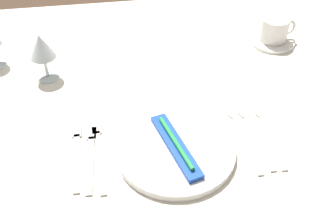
% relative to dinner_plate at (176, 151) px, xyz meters
% --- Properties ---
extents(dining_table, '(1.80, 1.11, 0.74)m').
position_rel_dinner_plate_xyz_m(dining_table, '(-0.03, 0.20, -0.09)').
color(dining_table, silver).
rests_on(dining_table, ground).
extents(dinner_plate, '(0.27, 0.27, 0.02)m').
position_rel_dinner_plate_xyz_m(dinner_plate, '(0.00, 0.00, 0.00)').
color(dinner_plate, white).
rests_on(dinner_plate, dining_table).
extents(toothbrush_package, '(0.09, 0.21, 0.02)m').
position_rel_dinner_plate_xyz_m(toothbrush_package, '(-0.00, 0.00, 0.02)').
color(toothbrush_package, blue).
rests_on(toothbrush_package, dinner_plate).
extents(fork_outer, '(0.03, 0.22, 0.00)m').
position_rel_dinner_plate_xyz_m(fork_outer, '(-0.17, 0.03, -0.01)').
color(fork_outer, beige).
rests_on(fork_outer, dining_table).
extents(fork_inner, '(0.03, 0.20, 0.00)m').
position_rel_dinner_plate_xyz_m(fork_inner, '(-0.19, 0.02, -0.01)').
color(fork_inner, beige).
rests_on(fork_inner, dining_table).
extents(fork_salad, '(0.02, 0.21, 0.00)m').
position_rel_dinner_plate_xyz_m(fork_salad, '(-0.22, 0.03, -0.01)').
color(fork_salad, beige).
rests_on(fork_salad, dining_table).
extents(spoon_soup, '(0.03, 0.23, 0.01)m').
position_rel_dinner_plate_xyz_m(spoon_soup, '(0.17, 0.05, -0.01)').
color(spoon_soup, beige).
rests_on(spoon_soup, dining_table).
extents(spoon_dessert, '(0.03, 0.22, 0.01)m').
position_rel_dinner_plate_xyz_m(spoon_dessert, '(0.19, 0.05, -0.01)').
color(spoon_dessert, beige).
rests_on(spoon_dessert, dining_table).
extents(spoon_tea, '(0.03, 0.21, 0.01)m').
position_rel_dinner_plate_xyz_m(spoon_tea, '(0.23, 0.04, -0.01)').
color(spoon_tea, beige).
rests_on(spoon_tea, dining_table).
extents(saucer_left, '(0.14, 0.14, 0.01)m').
position_rel_dinner_plate_xyz_m(saucer_left, '(0.37, 0.42, -0.00)').
color(saucer_left, white).
rests_on(saucer_left, dining_table).
extents(coffee_cup_left, '(0.11, 0.08, 0.07)m').
position_rel_dinner_plate_xyz_m(coffee_cup_left, '(0.37, 0.42, 0.04)').
color(coffee_cup_left, white).
rests_on(coffee_cup_left, saucer_left).
extents(wine_glass_centre, '(0.07, 0.07, 0.14)m').
position_rel_dinner_plate_xyz_m(wine_glass_centre, '(-0.30, 0.33, 0.09)').
color(wine_glass_centre, silver).
rests_on(wine_glass_centre, dining_table).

